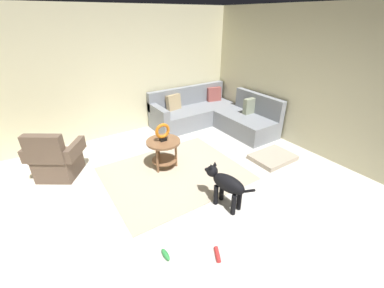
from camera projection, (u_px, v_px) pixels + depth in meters
ground_plane at (189, 201)px, 3.81m from camera, size 6.00×6.00×0.10m
wall_back at (115, 74)px, 5.34m from camera, size 6.00×0.12×2.70m
wall_right at (322, 84)px, 4.59m from camera, size 0.12×6.00×2.70m
area_rug at (175, 173)px, 4.38m from camera, size 2.30×1.90×0.01m
sectional_couch at (213, 115)px, 6.11m from camera, size 2.20×2.25×0.88m
armchair at (56, 160)px, 4.17m from camera, size 1.00×0.95×0.88m
side_table at (164, 147)px, 4.39m from camera, size 0.60×0.60×0.54m
torus_sculpture at (163, 132)px, 4.25m from camera, size 0.28×0.08×0.33m
dog_bed_mat at (273, 157)px, 4.79m from camera, size 0.80×0.60×0.09m
dog at (226, 184)px, 3.49m from camera, size 0.33×0.84×0.63m
dog_toy_ball at (170, 163)px, 4.60m from camera, size 0.10×0.10×0.10m
dog_toy_rope at (217, 254)px, 2.88m from camera, size 0.13×0.20×0.05m
dog_toy_bone at (166, 255)px, 2.87m from camera, size 0.06×0.18×0.06m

